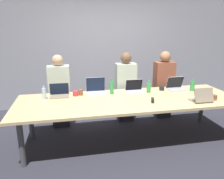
{
  "coord_description": "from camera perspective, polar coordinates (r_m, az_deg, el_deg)",
  "views": [
    {
      "loc": [
        -0.97,
        -3.28,
        1.87
      ],
      "look_at": [
        -0.28,
        0.1,
        0.89
      ],
      "focal_mm": 35.0,
      "sensor_mm": 36.0,
      "label": 1
    }
  ],
  "objects": [
    {
      "name": "laptop_near_right",
      "position": [
        3.71,
        22.47,
        -2.03
      ],
      "size": [
        0.31,
        0.23,
        0.23
      ],
      "rotation": [
        0.0,
        0.0,
        3.14
      ],
      "color": "gray",
      "rests_on": "conference_table"
    },
    {
      "name": "laptop_far_right",
      "position": [
        4.29,
        16.27,
        0.93
      ],
      "size": [
        0.32,
        0.25,
        0.25
      ],
      "color": "#B7B7BC",
      "rests_on": "conference_table"
    },
    {
      "name": "cup_far_left",
      "position": [
        3.8,
        -9.51,
        -1.02
      ],
      "size": [
        0.09,
        0.09,
        0.08
      ],
      "color": "red",
      "rests_on": "conference_table"
    },
    {
      "name": "conference_table",
      "position": [
        3.62,
        4.61,
        -3.3
      ],
      "size": [
        3.65,
        1.21,
        0.74
      ],
      "color": "#D6B77F",
      "rests_on": "ground_plane"
    },
    {
      "name": "person_far_left",
      "position": [
        4.29,
        -13.52,
        -0.76
      ],
      "size": [
        0.4,
        0.24,
        1.4
      ],
      "color": "#2D2D38",
      "rests_on": "ground_plane"
    },
    {
      "name": "bottle_far_left",
      "position": [
        3.71,
        -17.32,
        -1.02
      ],
      "size": [
        0.06,
        0.06,
        0.23
      ],
      "color": "#ADD1E0",
      "rests_on": "conference_table"
    },
    {
      "name": "cup_far_right",
      "position": [
        4.18,
        12.88,
        0.34
      ],
      "size": [
        0.09,
        0.09,
        0.08
      ],
      "color": "#232328",
      "rests_on": "conference_table"
    },
    {
      "name": "stapler",
      "position": [
        3.51,
        10.56,
        -2.77
      ],
      "size": [
        0.09,
        0.16,
        0.05
      ],
      "rotation": [
        0.0,
        0.0,
        -0.34
      ],
      "color": "black",
      "rests_on": "conference_table"
    },
    {
      "name": "laptop_far_center",
      "position": [
        3.99,
        5.9,
        0.33
      ],
      "size": [
        0.31,
        0.22,
        0.22
      ],
      "color": "silver",
      "rests_on": "conference_table"
    },
    {
      "name": "cup_near_right",
      "position": [
        3.9,
        25.19,
        -1.9
      ],
      "size": [
        0.08,
        0.08,
        0.08
      ],
      "color": "brown",
      "rests_on": "conference_table"
    },
    {
      "name": "cup_far_midleft",
      "position": [
        3.81,
        -8.18,
        -0.75
      ],
      "size": [
        0.08,
        0.08,
        0.1
      ],
      "color": "brown",
      "rests_on": "conference_table"
    },
    {
      "name": "bottle_far_center",
      "position": [
        3.98,
        9.58,
        0.53
      ],
      "size": [
        0.07,
        0.07,
        0.22
      ],
      "color": "green",
      "rests_on": "conference_table"
    },
    {
      "name": "bottle_far_right",
      "position": [
        4.29,
        20.27,
        0.88
      ],
      "size": [
        0.08,
        0.08,
        0.21
      ],
      "color": "green",
      "rests_on": "conference_table"
    },
    {
      "name": "person_far_right",
      "position": [
        4.73,
        13.27,
        0.97
      ],
      "size": [
        0.4,
        0.24,
        1.41
      ],
      "color": "#2D2D38",
      "rests_on": "ground_plane"
    },
    {
      "name": "person_far_center",
      "position": [
        4.44,
        3.54,
        0.34
      ],
      "size": [
        0.4,
        0.24,
        1.41
      ],
      "color": "#2D2D38",
      "rests_on": "ground_plane"
    },
    {
      "name": "laptop_far_midleft",
      "position": [
        3.9,
        -4.2,
        0.21
      ],
      "size": [
        0.34,
        0.27,
        0.27
      ],
      "color": "silver",
      "rests_on": "conference_table"
    },
    {
      "name": "curtain_wall",
      "position": [
        5.36,
        -1.2,
        10.82
      ],
      "size": [
        12.0,
        0.06,
        2.8
      ],
      "color": "#9999A3",
      "rests_on": "ground_plane"
    },
    {
      "name": "ground_plane",
      "position": [
        3.9,
        4.38,
        -12.9
      ],
      "size": [
        24.0,
        24.0,
        0.0
      ],
      "primitive_type": "plane",
      "color": "#2D2D38"
    },
    {
      "name": "laptop_far_left",
      "position": [
        3.82,
        -13.58,
        -0.77
      ],
      "size": [
        0.32,
        0.22,
        0.22
      ],
      "color": "gray",
      "rests_on": "conference_table"
    },
    {
      "name": "bottle_far_midleft",
      "position": [
        3.83,
        -0.04,
        0.52
      ],
      "size": [
        0.06,
        0.06,
        0.27
      ],
      "color": "green",
      "rests_on": "conference_table"
    }
  ]
}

